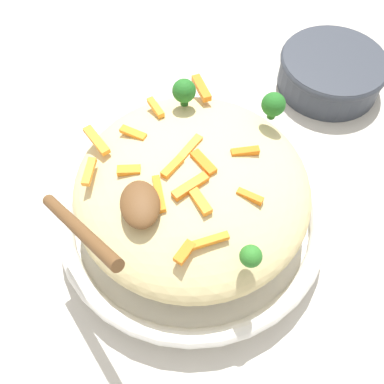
% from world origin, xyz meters
% --- Properties ---
extents(ground_plane, '(2.40, 2.40, 0.00)m').
position_xyz_m(ground_plane, '(0.00, 0.00, 0.00)').
color(ground_plane, beige).
extents(serving_bowl, '(0.33, 0.33, 0.05)m').
position_xyz_m(serving_bowl, '(0.00, 0.00, 0.03)').
color(serving_bowl, white).
rests_on(serving_bowl, ground_plane).
extents(pasta_mound, '(0.27, 0.27, 0.09)m').
position_xyz_m(pasta_mound, '(0.00, 0.00, 0.09)').
color(pasta_mound, '#DBC689').
rests_on(pasta_mound, serving_bowl).
extents(carrot_piece_0, '(0.01, 0.04, 0.01)m').
position_xyz_m(carrot_piece_0, '(-0.09, 0.00, 0.13)').
color(carrot_piece_0, orange).
rests_on(carrot_piece_0, pasta_mound).
extents(carrot_piece_1, '(0.04, 0.02, 0.01)m').
position_xyz_m(carrot_piece_1, '(0.11, -0.03, 0.13)').
color(carrot_piece_1, orange).
rests_on(carrot_piece_1, pasta_mound).
extents(carrot_piece_2, '(0.02, 0.02, 0.01)m').
position_xyz_m(carrot_piece_2, '(-0.10, 0.02, 0.13)').
color(carrot_piece_2, orange).
rests_on(carrot_piece_2, pasta_mound).
extents(carrot_piece_3, '(0.03, 0.04, 0.01)m').
position_xyz_m(carrot_piece_3, '(-0.03, 0.01, 0.13)').
color(carrot_piece_3, orange).
rests_on(carrot_piece_3, pasta_mound).
extents(carrot_piece_4, '(0.04, 0.04, 0.01)m').
position_xyz_m(carrot_piece_4, '(0.02, 0.00, 0.13)').
color(carrot_piece_4, orange).
rests_on(carrot_piece_4, pasta_mound).
extents(carrot_piece_5, '(0.03, 0.02, 0.01)m').
position_xyz_m(carrot_piece_5, '(0.09, 0.03, 0.13)').
color(carrot_piece_5, orange).
rests_on(carrot_piece_5, pasta_mound).
extents(carrot_piece_6, '(0.01, 0.03, 0.01)m').
position_xyz_m(carrot_piece_6, '(0.01, -0.06, 0.13)').
color(carrot_piece_6, orange).
rests_on(carrot_piece_6, pasta_mound).
extents(carrot_piece_7, '(0.03, 0.03, 0.01)m').
position_xyz_m(carrot_piece_7, '(0.06, 0.06, 0.13)').
color(carrot_piece_7, orange).
rests_on(carrot_piece_7, pasta_mound).
extents(carrot_piece_8, '(0.02, 0.03, 0.01)m').
position_xyz_m(carrot_piece_8, '(-0.05, -0.05, 0.13)').
color(carrot_piece_8, orange).
rests_on(carrot_piece_8, pasta_mound).
extents(carrot_piece_9, '(0.04, 0.03, 0.01)m').
position_xyz_m(carrot_piece_9, '(0.06, 0.10, 0.13)').
color(carrot_piece_9, orange).
rests_on(carrot_piece_9, pasta_mound).
extents(carrot_piece_10, '(0.03, 0.02, 0.01)m').
position_xyz_m(carrot_piece_10, '(0.00, -0.01, 0.13)').
color(carrot_piece_10, orange).
rests_on(carrot_piece_10, pasta_mound).
extents(carrot_piece_11, '(0.03, 0.02, 0.01)m').
position_xyz_m(carrot_piece_11, '(-0.05, -0.00, 0.13)').
color(carrot_piece_11, orange).
rests_on(carrot_piece_11, pasta_mound).
extents(carrot_piece_12, '(0.04, 0.02, 0.01)m').
position_xyz_m(carrot_piece_12, '(0.02, 0.11, 0.13)').
color(carrot_piece_12, orange).
rests_on(carrot_piece_12, pasta_mound).
extents(carrot_piece_13, '(0.03, 0.03, 0.01)m').
position_xyz_m(carrot_piece_13, '(-0.00, 0.02, 0.13)').
color(carrot_piece_13, orange).
rests_on(carrot_piece_13, pasta_mound).
extents(carrot_piece_14, '(0.01, 0.03, 0.01)m').
position_xyz_m(carrot_piece_14, '(0.01, 0.07, 0.13)').
color(carrot_piece_14, orange).
rests_on(carrot_piece_14, pasta_mound).
extents(carrot_piece_15, '(0.04, 0.01, 0.01)m').
position_xyz_m(carrot_piece_15, '(-0.03, 0.04, 0.13)').
color(carrot_piece_15, orange).
rests_on(carrot_piece_15, pasta_mound).
extents(broccoli_floret_0, '(0.02, 0.02, 0.02)m').
position_xyz_m(broccoli_floret_0, '(-0.11, -0.03, 0.14)').
color(broccoli_floret_0, '#296820').
rests_on(broccoli_floret_0, pasta_mound).
extents(broccoli_floret_1, '(0.03, 0.03, 0.04)m').
position_xyz_m(broccoli_floret_1, '(0.10, -0.01, 0.14)').
color(broccoli_floret_1, '#205B1C').
rests_on(broccoli_floret_1, pasta_mound).
extents(broccoli_floret_2, '(0.03, 0.03, 0.03)m').
position_xyz_m(broccoli_floret_2, '(0.06, -0.10, 0.14)').
color(broccoli_floret_2, '#205B1C').
rests_on(broccoli_floret_2, pasta_mound).
extents(serving_spoon, '(0.12, 0.12, 0.08)m').
position_xyz_m(serving_spoon, '(-0.05, 0.08, 0.14)').
color(serving_spoon, brown).
rests_on(serving_spoon, pasta_mound).
extents(companion_bowl, '(0.17, 0.17, 0.06)m').
position_xyz_m(companion_bowl, '(0.21, -0.26, 0.03)').
color(companion_bowl, '#333842').
rests_on(companion_bowl, ground_plane).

